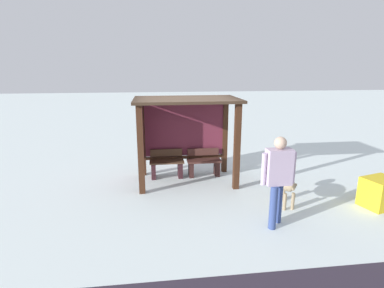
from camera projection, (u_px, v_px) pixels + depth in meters
ground_plane at (187, 181)px, 8.07m from camera, size 60.00×60.00×0.00m
bus_shelter at (181, 123)px, 7.90m from camera, size 2.62×1.61×2.19m
bench_left_inside at (167, 166)px, 8.28m from camera, size 0.93×0.42×0.75m
bench_center_inside at (204, 164)px, 8.40m from camera, size 0.93×0.38×0.74m
person_walking at (278, 174)px, 5.57m from camera, size 0.66×0.37×1.74m
dog at (284, 182)px, 6.60m from camera, size 0.32×1.01×0.72m
grit_bin at (380, 193)px, 6.53m from camera, size 0.82×0.73×0.64m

